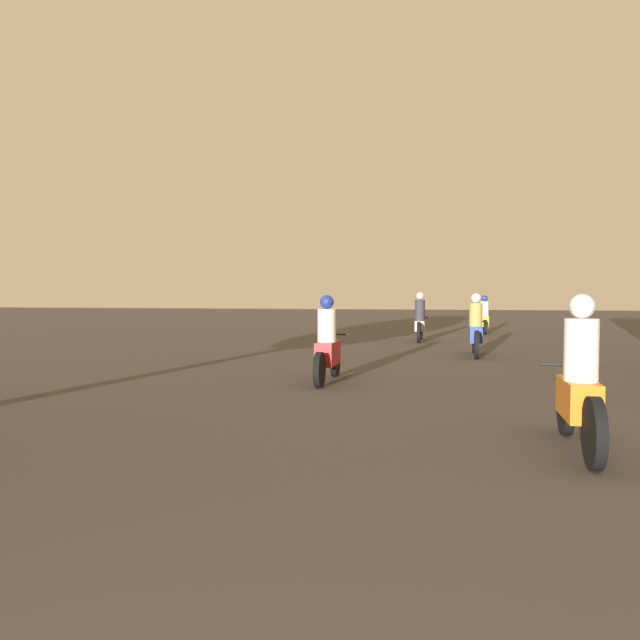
{
  "coord_description": "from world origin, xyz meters",
  "views": [
    {
      "loc": [
        0.55,
        -0.0,
        1.55
      ],
      "look_at": [
        -3.15,
        17.61,
        0.78
      ],
      "focal_mm": 35.0,
      "sensor_mm": 36.0,
      "label": 1
    }
  ],
  "objects": [
    {
      "name": "motorcycle_orange",
      "position": [
        1.79,
        6.47,
        0.62
      ],
      "size": [
        0.6,
        2.03,
        1.55
      ],
      "rotation": [
        0.0,
        0.0,
        0.11
      ],
      "color": "black",
      "rests_on": "ground_plane"
    },
    {
      "name": "motorcycle_red",
      "position": [
        -1.55,
        10.65,
        0.61
      ],
      "size": [
        0.6,
        2.02,
        1.52
      ],
      "rotation": [
        0.0,
        0.0,
        -0.11
      ],
      "color": "black",
      "rests_on": "ground_plane"
    },
    {
      "name": "motorcycle_blue",
      "position": [
        1.16,
        15.83,
        0.63
      ],
      "size": [
        0.6,
        2.12,
        1.55
      ],
      "rotation": [
        0.0,
        0.0,
        -0.09
      ],
      "color": "black",
      "rests_on": "ground_plane"
    },
    {
      "name": "motorcycle_silver",
      "position": [
        -0.42,
        20.39,
        0.64
      ],
      "size": [
        0.6,
        2.13,
        1.58
      ],
      "rotation": [
        0.0,
        0.0,
        0.06
      ],
      "color": "black",
      "rests_on": "ground_plane"
    },
    {
      "name": "motorcycle_yellow",
      "position": [
        1.82,
        24.76,
        0.59
      ],
      "size": [
        0.6,
        1.86,
        1.47
      ],
      "rotation": [
        0.0,
        0.0,
        -0.1
      ],
      "color": "black",
      "rests_on": "ground_plane"
    }
  ]
}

